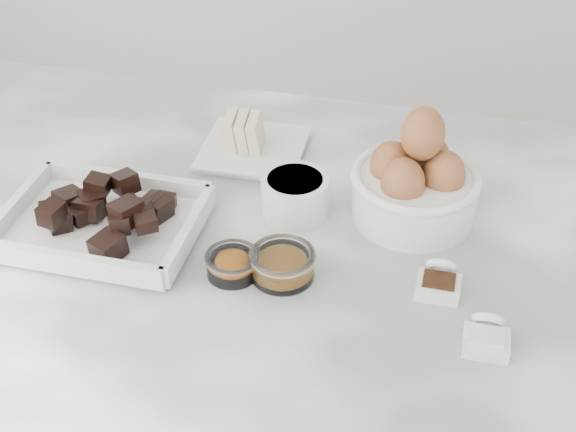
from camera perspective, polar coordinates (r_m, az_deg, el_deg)
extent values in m
cube|color=white|center=(0.98, -1.55, -3.66)|extent=(1.20, 0.80, 0.04)
cube|color=white|center=(1.02, -13.02, -0.89)|extent=(0.23, 0.17, 0.01)
cube|color=white|center=(1.15, -2.47, 4.60)|extent=(0.13, 0.13, 0.01)
cube|color=white|center=(1.14, -2.48, 4.90)|extent=(0.15, 0.15, 0.00)
cylinder|color=white|center=(1.02, 0.49, 1.46)|extent=(0.09, 0.09, 0.05)
cylinder|color=white|center=(1.01, 0.50, 2.43)|extent=(0.07, 0.07, 0.01)
cylinder|color=white|center=(1.02, 8.94, 1.45)|extent=(0.16, 0.16, 0.06)
torus|color=white|center=(1.01, 9.10, 2.78)|extent=(0.16, 0.16, 0.01)
ellipsoid|color=#965630|center=(1.01, 11.01, 3.03)|extent=(0.05, 0.05, 0.07)
ellipsoid|color=#965630|center=(1.00, 7.26, 3.26)|extent=(0.05, 0.05, 0.07)
ellipsoid|color=#965630|center=(1.03, 9.55, 4.07)|extent=(0.05, 0.05, 0.07)
ellipsoid|color=#965630|center=(0.98, 8.59, 2.13)|extent=(0.05, 0.05, 0.07)
ellipsoid|color=#965630|center=(0.98, 9.57, 5.80)|extent=(0.05, 0.05, 0.07)
cylinder|color=white|center=(0.93, -0.40, -3.52)|extent=(0.07, 0.07, 0.03)
torus|color=white|center=(0.92, -0.40, -2.83)|extent=(0.08, 0.08, 0.01)
cylinder|color=orange|center=(0.93, -0.40, -3.76)|extent=(0.06, 0.06, 0.01)
cylinder|color=white|center=(0.94, -3.97, -3.48)|extent=(0.06, 0.06, 0.03)
torus|color=white|center=(0.93, -4.00, -2.92)|extent=(0.07, 0.07, 0.01)
ellipsoid|color=orange|center=(0.94, -3.97, -3.44)|extent=(0.04, 0.04, 0.02)
cube|color=white|center=(0.93, 10.63, -5.00)|extent=(0.05, 0.04, 0.02)
cube|color=black|center=(0.92, 10.70, -4.49)|extent=(0.04, 0.03, 0.00)
torus|color=white|center=(0.94, 10.85, -3.51)|extent=(0.04, 0.03, 0.04)
cube|color=white|center=(0.87, 13.89, -8.76)|extent=(0.05, 0.04, 0.02)
cube|color=white|center=(0.87, 13.99, -8.26)|extent=(0.04, 0.03, 0.00)
torus|color=white|center=(0.88, 14.03, -7.16)|extent=(0.04, 0.03, 0.03)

